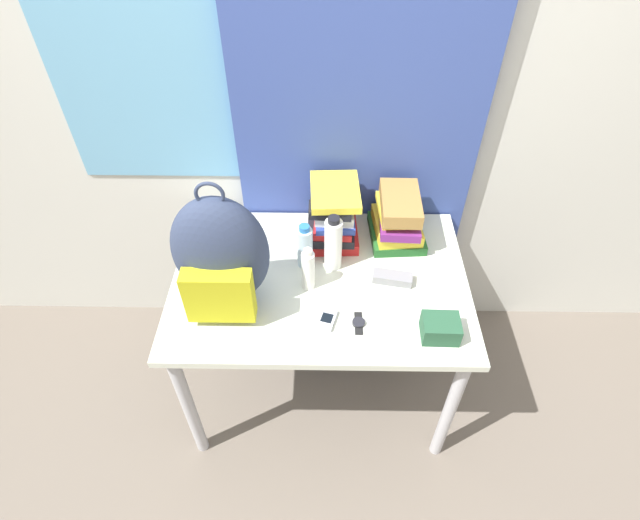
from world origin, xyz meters
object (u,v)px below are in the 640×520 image
object	(u,v)px
book_stack_center	(398,219)
cell_phone	(327,319)
camera_pouch	(440,328)
water_bottle	(305,247)
sunscreen_bottle	(308,270)
backpack	(221,256)
wristwatch	(359,323)
sports_bottle	(333,244)
book_stack_left	(333,213)
sunglasses_case	(392,278)

from	to	relation	value
book_stack_center	cell_phone	size ratio (longest dim) A/B	2.71
camera_pouch	cell_phone	bearing A→B (deg)	171.66
water_bottle	sunscreen_bottle	bearing A→B (deg)	-82.13
book_stack_center	camera_pouch	bearing A→B (deg)	-78.40
backpack	wristwatch	distance (m)	0.54
sports_bottle	cell_phone	xyz separation A→B (m)	(-0.02, -0.28, -0.11)
sports_bottle	book_stack_left	bearing A→B (deg)	89.70
sports_bottle	cell_phone	bearing A→B (deg)	-94.45
book_stack_center	wristwatch	bearing A→B (deg)	-110.69
book_stack_left	sports_bottle	world-z (taller)	book_stack_left
water_bottle	cell_phone	distance (m)	0.31
camera_pouch	sunscreen_bottle	bearing A→B (deg)	154.02
sports_bottle	cell_phone	distance (m)	0.30
book_stack_center	sunglasses_case	xyz separation A→B (m)	(-0.04, -0.25, -0.08)
book_stack_left	cell_phone	world-z (taller)	book_stack_left
book_stack_left	sunscreen_bottle	distance (m)	0.30
sports_bottle	sunglasses_case	xyz separation A→B (m)	(0.23, -0.08, -0.10)
book_stack_left	cell_phone	bearing A→B (deg)	-92.87
backpack	book_stack_center	world-z (taller)	backpack
book_stack_center	wristwatch	distance (m)	0.50
backpack	sunscreen_bottle	xyz separation A→B (m)	(0.29, 0.07, -0.13)
book_stack_center	sunscreen_bottle	bearing A→B (deg)	-141.80
water_bottle	cell_phone	world-z (taller)	water_bottle
book_stack_center	cell_phone	bearing A→B (deg)	-122.54
book_stack_center	sunglasses_case	world-z (taller)	book_stack_center
backpack	camera_pouch	bearing A→B (deg)	-11.68
sports_bottle	sunglasses_case	world-z (taller)	sports_bottle
sports_bottle	wristwatch	bearing A→B (deg)	-72.59
sunscreen_bottle	cell_phone	bearing A→B (deg)	-67.03
book_stack_left	sunglasses_case	world-z (taller)	book_stack_left
sunscreen_bottle	sunglasses_case	size ratio (longest dim) A/B	1.20
water_bottle	wristwatch	size ratio (longest dim) A/B	1.99
backpack	water_bottle	xyz separation A→B (m)	(0.28, 0.19, -0.13)
cell_phone	sunglasses_case	distance (m)	0.32
sunscreen_bottle	book_stack_left	bearing A→B (deg)	71.69
water_bottle	backpack	bearing A→B (deg)	-146.39
book_stack_left	sunglasses_case	size ratio (longest dim) A/B	1.79
water_bottle	sunscreen_bottle	xyz separation A→B (m)	(0.02, -0.12, -0.01)
backpack	book_stack_center	xyz separation A→B (m)	(0.65, 0.35, -0.12)
sunglasses_case	sports_bottle	bearing A→B (deg)	160.20
water_bottle	sports_bottle	distance (m)	0.11
book_stack_left	sunscreen_bottle	bearing A→B (deg)	-108.31
cell_phone	book_stack_left	bearing A→B (deg)	87.13
book_stack_left	sunglasses_case	bearing A→B (deg)	-48.20
book_stack_left	water_bottle	xyz separation A→B (m)	(-0.11, -0.17, -0.03)
camera_pouch	wristwatch	bearing A→B (deg)	170.64
backpack	sunscreen_bottle	distance (m)	0.33
backpack	cell_phone	distance (m)	0.44
backpack	water_bottle	distance (m)	0.36
book_stack_center	water_bottle	world-z (taller)	book_stack_center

